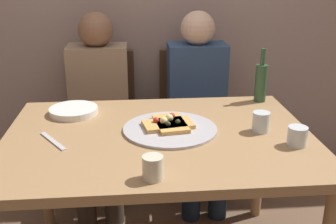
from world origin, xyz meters
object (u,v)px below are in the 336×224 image
wine_bottle (261,82)px  chair_right (194,110)px  plate_stack (74,111)px  pizza_slice_last (167,124)px  dining_table (159,151)px  pizza_slice_extra (170,123)px  pizza_tray (170,129)px  chair_left (101,113)px  guest_in_sweater (99,102)px  guest_in_beanie (198,99)px  tumbler_far (153,168)px  wine_glass (261,122)px  table_knife (53,141)px  tumbler_near (297,136)px

wine_bottle → chair_right: wine_bottle is taller
plate_stack → pizza_slice_last: bearing=-27.6°
dining_table → pizza_slice_extra: size_ratio=5.70×
pizza_tray → wine_bottle: bearing=34.8°
chair_left → guest_in_sweater: size_ratio=0.77×
pizza_slice_extra → plate_stack: pizza_slice_extra is taller
plate_stack → guest_in_beanie: 0.83m
tumbler_far → guest_in_sweater: bearing=103.5°
pizza_tray → guest_in_beanie: (0.24, 0.69, -0.10)m
pizza_tray → pizza_slice_extra: (0.00, 0.03, 0.02)m
chair_left → plate_stack: bearing=81.6°
wine_glass → chair_right: size_ratio=0.10×
dining_table → chair_left: bearing=109.7°
chair_right → guest_in_beanie: size_ratio=0.77×
plate_stack → chair_left: size_ratio=0.26×
pizza_tray → guest_in_sweater: 0.79m
guest_in_beanie → chair_left: bearing=-13.9°
plate_stack → chair_left: bearing=81.6°
table_knife → guest_in_sweater: guest_in_sweater is taller
pizza_slice_last → table_knife: size_ratio=1.09×
pizza_slice_extra → guest_in_beanie: guest_in_beanie is taller
wine_glass → tumbler_near: bearing=-56.5°
plate_stack → pizza_slice_extra: bearing=-25.8°
table_knife → pizza_slice_extra: bearing=68.7°
chair_left → guest_in_beanie: size_ratio=0.77×
chair_left → guest_in_sweater: bearing=90.0°
pizza_slice_extra → tumbler_far: 0.47m
guest_in_beanie → dining_table: bearing=67.9°
pizza_slice_extra → tumbler_far: tumbler_far is taller
table_knife → plate_stack: bearing=138.8°
chair_left → tumbler_far: bearing=102.0°
wine_bottle → chair_left: (-0.89, 0.48, -0.33)m
pizza_slice_last → pizza_slice_extra: same height
table_knife → wine_bottle: bearing=80.0°
table_knife → wine_glass: bearing=58.7°
chair_right → tumbler_near: bearing=104.0°
dining_table → pizza_slice_extra: pizza_slice_extra is taller
table_knife → pizza_slice_last: bearing=67.9°
pizza_tray → guest_in_sweater: guest_in_sweater is taller
dining_table → chair_left: size_ratio=1.49×
chair_left → guest_in_beanie: bearing=166.1°
pizza_slice_extra → wine_glass: size_ratio=2.63×
wine_glass → chair_left: bearing=130.8°
tumbler_far → guest_in_beanie: guest_in_beanie is taller
chair_left → pizza_slice_extra: bearing=114.6°
chair_right → dining_table: bearing=71.4°
dining_table → guest_in_beanie: (0.30, 0.73, -0.01)m
pizza_tray → guest_in_beanie: guest_in_beanie is taller
dining_table → wine_glass: wine_glass is taller
tumbler_near → pizza_tray: bearing=157.8°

